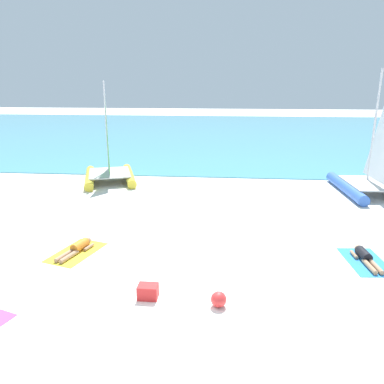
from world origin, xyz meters
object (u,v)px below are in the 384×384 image
(towel_middle, at_px, (76,252))
(sailboat_yellow, at_px, (109,167))
(towel_right, at_px, (366,262))
(sunbather_middle, at_px, (77,248))
(cooler_box, at_px, (148,292))
(beach_ball, at_px, (219,299))
(sunbather_right, at_px, (365,257))
(sailboat_blue, at_px, (373,176))

(towel_middle, bearing_deg, sailboat_yellow, 100.50)
(towel_right, bearing_deg, sunbather_middle, -179.23)
(sunbather_middle, bearing_deg, sailboat_yellow, 117.00)
(sailboat_yellow, distance_m, towel_middle, 8.99)
(towel_middle, xyz_separation_m, cooler_box, (2.82, -2.36, 0.17))
(beach_ball, height_order, cooler_box, beach_ball)
(cooler_box, bearing_deg, sunbather_middle, 139.03)
(towel_right, distance_m, beach_ball, 5.16)
(cooler_box, bearing_deg, sailboat_yellow, 111.71)
(sunbather_right, relative_size, beach_ball, 4.09)
(towel_right, bearing_deg, sailboat_blue, 69.82)
(sunbather_middle, xyz_separation_m, towel_right, (8.93, 0.12, -0.13))
(sailboat_yellow, relative_size, towel_middle, 2.78)
(sailboat_blue, distance_m, cooler_box, 13.44)
(sunbather_right, bearing_deg, sailboat_yellow, 136.50)
(towel_middle, relative_size, towel_right, 1.00)
(beach_ball, xyz_separation_m, cooler_box, (-1.77, 0.20, -0.01))
(sunbather_middle, bearing_deg, towel_middle, -90.00)
(sailboat_yellow, height_order, beach_ball, sailboat_yellow)
(sunbather_right, bearing_deg, sailboat_blue, 65.10)
(sailboat_yellow, distance_m, sunbather_right, 13.62)
(sailboat_yellow, xyz_separation_m, towel_middle, (1.63, -8.81, -0.78))
(beach_ball, bearing_deg, cooler_box, 173.45)
(sailboat_blue, relative_size, cooler_box, 11.66)
(sunbather_right, bearing_deg, beach_ball, -151.64)
(sailboat_blue, distance_m, sunbather_middle, 13.98)
(towel_right, height_order, beach_ball, beach_ball)
(sunbather_right, bearing_deg, towel_right, -90.00)
(cooler_box, bearing_deg, sailboat_blue, 48.51)
(towel_middle, height_order, beach_ball, beach_ball)
(sailboat_yellow, bearing_deg, sunbather_middle, -98.04)
(towel_middle, bearing_deg, beach_ball, -29.25)
(sunbather_right, bearing_deg, cooler_box, -161.42)
(sailboat_yellow, xyz_separation_m, cooler_box, (4.45, -11.17, -0.61))
(sunbather_middle, xyz_separation_m, cooler_box, (2.80, -2.43, 0.05))
(towel_right, xyz_separation_m, sunbather_right, (-0.01, 0.07, 0.13))
(towel_right, bearing_deg, cooler_box, -157.44)
(sailboat_blue, height_order, sailboat_yellow, sailboat_blue)
(sailboat_yellow, height_order, sunbather_middle, sailboat_yellow)
(sailboat_yellow, height_order, towel_right, sailboat_yellow)
(beach_ball, bearing_deg, sunbather_middle, 150.04)
(towel_middle, bearing_deg, cooler_box, -40.02)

